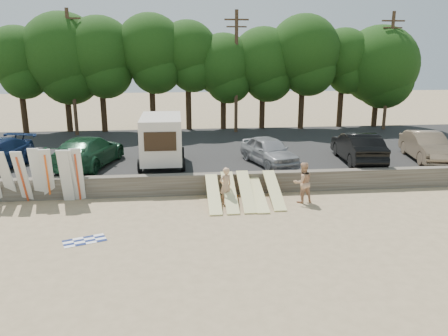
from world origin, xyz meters
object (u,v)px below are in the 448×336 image
(car_3, at_px, (358,147))
(beachgoer_a, at_px, (226,186))
(box_trailer, at_px, (162,138))
(car_2, at_px, (269,151))
(cooler, at_px, (214,194))
(car_1, at_px, (89,151))
(car_4, at_px, (426,146))
(beachgoer_b, at_px, (303,182))

(car_3, distance_m, beachgoer_a, 9.06)
(box_trailer, distance_m, car_2, 5.88)
(car_3, bearing_deg, beachgoer_a, 33.51)
(car_3, relative_size, beachgoer_a, 2.97)
(car_3, height_order, beachgoer_a, car_3)
(beachgoer_a, xyz_separation_m, cooler, (-0.44, 0.99, -0.69))
(car_3, xyz_separation_m, cooler, (-8.38, -3.34, -1.37))
(car_2, xyz_separation_m, beachgoer_a, (-2.86, -4.28, -0.60))
(box_trailer, height_order, beachgoer_a, box_trailer)
(box_trailer, relative_size, car_2, 0.96)
(cooler, bearing_deg, box_trailer, 115.64)
(box_trailer, xyz_separation_m, car_1, (-3.92, 0.18, -0.68))
(car_2, height_order, cooler, car_2)
(car_3, xyz_separation_m, car_4, (4.10, 0.02, -0.04))
(box_trailer, relative_size, beachgoer_b, 2.27)
(beachgoer_b, bearing_deg, car_4, -164.37)
(box_trailer, relative_size, beachgoer_a, 2.50)
(car_3, relative_size, cooler, 13.32)
(car_4, distance_m, cooler, 12.98)
(car_2, xyz_separation_m, car_4, (9.17, 0.07, 0.04))
(car_1, xyz_separation_m, car_3, (14.81, -0.53, 0.01))
(car_2, height_order, car_4, car_4)
(car_1, distance_m, beachgoer_a, 8.44)
(car_4, height_order, beachgoer_b, car_4)
(box_trailer, distance_m, beachgoer_b, 8.17)
(box_trailer, bearing_deg, car_2, -4.06)
(car_1, bearing_deg, car_3, -168.53)
(box_trailer, distance_m, cooler, 4.90)
(beachgoer_a, bearing_deg, car_4, 172.82)
(car_3, distance_m, cooler, 9.12)
(car_1, bearing_deg, beachgoer_b, 167.82)
(box_trailer, height_order, beachgoer_b, box_trailer)
(car_1, relative_size, beachgoer_a, 3.33)
(box_trailer, height_order, car_4, box_trailer)
(car_4, height_order, beachgoer_a, car_4)
(car_4, bearing_deg, car_1, -171.29)
(car_2, relative_size, car_3, 0.87)
(car_3, bearing_deg, car_2, 5.43)
(car_3, bearing_deg, car_4, -174.73)
(car_1, height_order, cooler, car_1)
(car_3, height_order, car_4, car_3)
(car_4, bearing_deg, car_3, -169.41)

